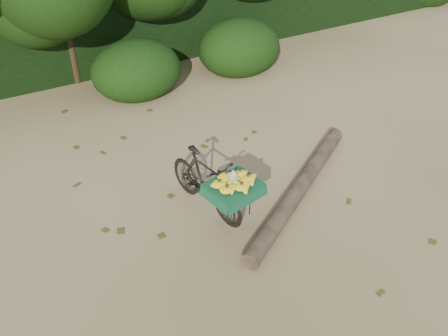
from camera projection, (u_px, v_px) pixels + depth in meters
ground at (150, 241)px, 6.49m from camera, size 80.00×80.00×0.00m
vendor_bicycle at (207, 183)px, 6.76m from camera, size 0.87×1.74×0.95m
fallen_log at (300, 188)px, 7.25m from camera, size 3.13×2.08×0.25m
hedge_backdrop at (37, 35)px, 10.42m from camera, size 26.00×1.80×1.80m
bush_clumps at (90, 83)px, 9.47m from camera, size 8.80×1.70×0.90m
leaf_litter at (133, 213)px, 6.95m from camera, size 7.00×7.30×0.01m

